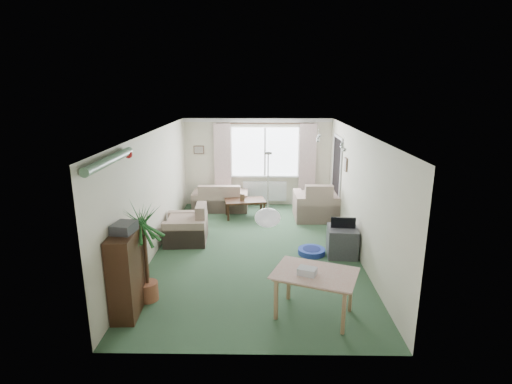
{
  "coord_description": "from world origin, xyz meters",
  "views": [
    {
      "loc": [
        0.12,
        -7.53,
        3.25
      ],
      "look_at": [
        0.0,
        0.3,
        1.15
      ],
      "focal_mm": 28.0,
      "sensor_mm": 36.0,
      "label": 1
    }
  ],
  "objects_px": {
    "bookshelf": "(128,270)",
    "sofa": "(220,196)",
    "coffee_table": "(245,208)",
    "armchair_left": "(186,223)",
    "tv_cube": "(342,241)",
    "pet_bed": "(312,251)",
    "armchair_corner": "(316,200)",
    "houseplant": "(145,253)",
    "dining_table": "(314,295)"
  },
  "relations": [
    {
      "from": "dining_table",
      "to": "pet_bed",
      "type": "bearing_deg",
      "value": 83.88
    },
    {
      "from": "sofa",
      "to": "coffee_table",
      "type": "distance_m",
      "value": 0.94
    },
    {
      "from": "houseplant",
      "to": "dining_table",
      "type": "relative_size",
      "value": 1.49
    },
    {
      "from": "coffee_table",
      "to": "sofa",
      "type": "bearing_deg",
      "value": 138.03
    },
    {
      "from": "bookshelf",
      "to": "pet_bed",
      "type": "relative_size",
      "value": 2.32
    },
    {
      "from": "bookshelf",
      "to": "tv_cube",
      "type": "height_order",
      "value": "bookshelf"
    },
    {
      "from": "armchair_corner",
      "to": "armchair_left",
      "type": "xyz_separation_m",
      "value": [
        -2.98,
        -1.59,
        -0.07
      ]
    },
    {
      "from": "coffee_table",
      "to": "bookshelf",
      "type": "distance_m",
      "value": 4.61
    },
    {
      "from": "armchair_corner",
      "to": "armchair_left",
      "type": "bearing_deg",
      "value": 26.9
    },
    {
      "from": "armchair_left",
      "to": "bookshelf",
      "type": "xyz_separation_m",
      "value": [
        -0.34,
        -2.67,
        0.21
      ]
    },
    {
      "from": "coffee_table",
      "to": "tv_cube",
      "type": "distance_m",
      "value": 3.07
    },
    {
      "from": "armchair_left",
      "to": "tv_cube",
      "type": "height_order",
      "value": "armchair_left"
    },
    {
      "from": "houseplant",
      "to": "tv_cube",
      "type": "bearing_deg",
      "value": 27.7
    },
    {
      "from": "armchair_left",
      "to": "dining_table",
      "type": "xyz_separation_m",
      "value": [
        2.38,
        -2.82,
        -0.08
      ]
    },
    {
      "from": "tv_cube",
      "to": "pet_bed",
      "type": "relative_size",
      "value": 1.17
    },
    {
      "from": "sofa",
      "to": "houseplant",
      "type": "height_order",
      "value": "houseplant"
    },
    {
      "from": "bookshelf",
      "to": "coffee_table",
      "type": "bearing_deg",
      "value": 67.79
    },
    {
      "from": "dining_table",
      "to": "armchair_corner",
      "type": "bearing_deg",
      "value": 82.31
    },
    {
      "from": "pet_bed",
      "to": "armchair_corner",
      "type": "bearing_deg",
      "value": 80.76
    },
    {
      "from": "armchair_corner",
      "to": "pet_bed",
      "type": "relative_size",
      "value": 1.99
    },
    {
      "from": "houseplant",
      "to": "dining_table",
      "type": "bearing_deg",
      "value": -8.92
    },
    {
      "from": "bookshelf",
      "to": "pet_bed",
      "type": "bearing_deg",
      "value": 31.95
    },
    {
      "from": "bookshelf",
      "to": "sofa",
      "type": "bearing_deg",
      "value": 77.61
    },
    {
      "from": "coffee_table",
      "to": "pet_bed",
      "type": "relative_size",
      "value": 1.88
    },
    {
      "from": "armchair_corner",
      "to": "tv_cube",
      "type": "height_order",
      "value": "armchair_corner"
    },
    {
      "from": "pet_bed",
      "to": "sofa",
      "type": "bearing_deg",
      "value": 125.93
    },
    {
      "from": "armchair_corner",
      "to": "sofa",
      "type": "bearing_deg",
      "value": -16.73
    },
    {
      "from": "sofa",
      "to": "bookshelf",
      "type": "xyz_separation_m",
      "value": [
        -0.85,
        -4.95,
        0.26
      ]
    },
    {
      "from": "coffee_table",
      "to": "pet_bed",
      "type": "distance_m",
      "value": 2.7
    },
    {
      "from": "dining_table",
      "to": "houseplant",
      "type": "bearing_deg",
      "value": 171.08
    },
    {
      "from": "armchair_left",
      "to": "houseplant",
      "type": "bearing_deg",
      "value": -7.0
    },
    {
      "from": "sofa",
      "to": "armchair_left",
      "type": "distance_m",
      "value": 2.33
    },
    {
      "from": "coffee_table",
      "to": "bookshelf",
      "type": "relative_size",
      "value": 0.81
    },
    {
      "from": "armchair_corner",
      "to": "dining_table",
      "type": "relative_size",
      "value": 1.01
    },
    {
      "from": "dining_table",
      "to": "coffee_table",
      "type": "bearing_deg",
      "value": 104.8
    },
    {
      "from": "armchair_corner",
      "to": "pet_bed",
      "type": "xyz_separation_m",
      "value": [
        -0.36,
        -2.22,
        -0.42
      ]
    },
    {
      "from": "bookshelf",
      "to": "dining_table",
      "type": "xyz_separation_m",
      "value": [
        2.72,
        -0.15,
        -0.29
      ]
    },
    {
      "from": "bookshelf",
      "to": "dining_table",
      "type": "height_order",
      "value": "bookshelf"
    },
    {
      "from": "sofa",
      "to": "bookshelf",
      "type": "bearing_deg",
      "value": 79.63
    },
    {
      "from": "sofa",
      "to": "pet_bed",
      "type": "distance_m",
      "value": 3.6
    },
    {
      "from": "coffee_table",
      "to": "bookshelf",
      "type": "xyz_separation_m",
      "value": [
        -1.54,
        -4.33,
        0.39
      ]
    },
    {
      "from": "bookshelf",
      "to": "dining_table",
      "type": "distance_m",
      "value": 2.74
    },
    {
      "from": "coffee_table",
      "to": "dining_table",
      "type": "xyz_separation_m",
      "value": [
        1.18,
        -4.48,
        0.1
      ]
    },
    {
      "from": "armchair_left",
      "to": "pet_bed",
      "type": "xyz_separation_m",
      "value": [
        2.61,
        -0.63,
        -0.35
      ]
    },
    {
      "from": "armchair_corner",
      "to": "dining_table",
      "type": "xyz_separation_m",
      "value": [
        -0.6,
        -4.41,
        -0.15
      ]
    },
    {
      "from": "dining_table",
      "to": "tv_cube",
      "type": "bearing_deg",
      "value": 69.14
    },
    {
      "from": "armchair_left",
      "to": "houseplant",
      "type": "relative_size",
      "value": 0.58
    },
    {
      "from": "houseplant",
      "to": "armchair_left",
      "type": "bearing_deg",
      "value": 86.46
    },
    {
      "from": "sofa",
      "to": "pet_bed",
      "type": "xyz_separation_m",
      "value": [
        2.11,
        -2.91,
        -0.31
      ]
    },
    {
      "from": "sofa",
      "to": "coffee_table",
      "type": "xyz_separation_m",
      "value": [
        0.69,
        -0.62,
        -0.14
      ]
    }
  ]
}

